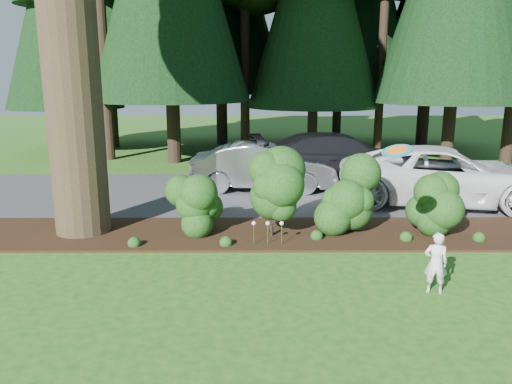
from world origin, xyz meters
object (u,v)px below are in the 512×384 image
Objects in this scene: car_dark_suv at (339,158)px; child at (436,263)px; car_silver_wagon at (264,166)px; car_white_suv at (444,176)px; frisbee at (397,151)px.

car_dark_suv is 8.86m from child.
car_white_suv is at bearing -107.16° from car_silver_wagon.
frisbee is at bearing -162.27° from car_silver_wagon.
frisbee is at bearing 163.69° from car_white_suv.
car_dark_suv reaches higher than car_silver_wagon.
car_silver_wagon is 5.41m from car_white_suv.
car_white_suv is at bearing 62.09° from frisbee.
car_white_suv is 0.99× the size of car_dark_suv.
car_dark_suv is at bearing 86.40° from frisbee.
car_silver_wagon is at bearing 104.38° from car_dark_suv.
frisbee reaches higher than car_dark_suv.
car_white_suv reaches higher than car_silver_wagon.
frisbee is at bearing -5.29° from child.
car_dark_suv is 8.78m from frisbee.
car_silver_wagon is 2.75m from car_dark_suv.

